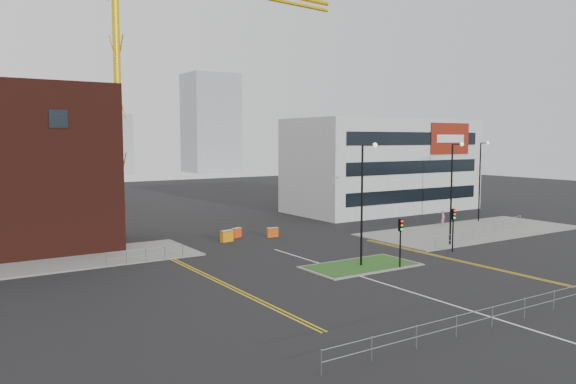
# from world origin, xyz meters

# --- Properties ---
(ground) EXTENTS (200.00, 200.00, 0.00)m
(ground) POSITION_xyz_m (0.00, 0.00, 0.00)
(ground) COLOR black
(ground) RESTS_ON ground
(pavement_left) EXTENTS (28.00, 8.00, 0.12)m
(pavement_left) POSITION_xyz_m (-20.00, 22.00, 0.06)
(pavement_left) COLOR slate
(pavement_left) RESTS_ON ground
(pavement_right) EXTENTS (24.00, 10.00, 0.12)m
(pavement_right) POSITION_xyz_m (22.00, 14.00, 0.06)
(pavement_right) COLOR slate
(pavement_right) RESTS_ON ground
(island_kerb) EXTENTS (8.60, 4.60, 0.08)m
(island_kerb) POSITION_xyz_m (2.00, 8.00, 0.04)
(island_kerb) COLOR slate
(island_kerb) RESTS_ON ground
(grass_island) EXTENTS (8.00, 4.00, 0.12)m
(grass_island) POSITION_xyz_m (2.00, 8.00, 0.06)
(grass_island) COLOR #244A18
(grass_island) RESTS_ON ground
(office_block) EXTENTS (25.00, 12.20, 12.00)m
(office_block) POSITION_xyz_m (26.01, 31.97, 6.00)
(office_block) COLOR #B5B7BA
(office_block) RESTS_ON ground
(tower_crane) EXTENTS (52.72, 7.55, 37.79)m
(tower_crane) POSITION_xyz_m (3.78, 55.72, 26.10)
(tower_crane) COLOR #E0B10D
(tower_crane) RESTS_ON ground
(streetlamp_island) EXTENTS (1.46, 0.36, 9.18)m
(streetlamp_island) POSITION_xyz_m (2.22, 8.00, 5.41)
(streetlamp_island) COLOR black
(streetlamp_island) RESTS_ON ground
(streetlamp_right_near) EXTENTS (1.46, 0.36, 9.18)m
(streetlamp_right_near) POSITION_xyz_m (14.22, 10.00, 5.41)
(streetlamp_right_near) COLOR black
(streetlamp_right_near) RESTS_ON ground
(streetlamp_right_far) EXTENTS (1.46, 0.36, 9.18)m
(streetlamp_right_far) POSITION_xyz_m (28.22, 18.00, 5.41)
(streetlamp_right_far) COLOR black
(streetlamp_right_far) RESTS_ON ground
(traffic_light_island) EXTENTS (0.28, 0.33, 3.65)m
(traffic_light_island) POSITION_xyz_m (4.00, 5.98, 2.57)
(traffic_light_island) COLOR black
(traffic_light_island) RESTS_ON ground
(traffic_light_right) EXTENTS (0.28, 0.33, 3.65)m
(traffic_light_right) POSITION_xyz_m (12.00, 7.98, 2.57)
(traffic_light_right) COLOR black
(traffic_light_right) RESTS_ON ground
(railing_front) EXTENTS (24.05, 0.05, 1.10)m
(railing_front) POSITION_xyz_m (0.00, -6.00, 0.78)
(railing_front) COLOR gray
(railing_front) RESTS_ON ground
(railing_left) EXTENTS (6.05, 0.05, 1.10)m
(railing_left) POSITION_xyz_m (-11.00, 18.00, 0.74)
(railing_left) COLOR gray
(railing_left) RESTS_ON ground
(railing_right) EXTENTS (19.05, 5.05, 1.10)m
(railing_right) POSITION_xyz_m (20.50, 11.50, 0.78)
(railing_right) COLOR gray
(railing_right) RESTS_ON ground
(centre_line) EXTENTS (0.15, 30.00, 0.01)m
(centre_line) POSITION_xyz_m (0.00, 2.00, 0.01)
(centre_line) COLOR silver
(centre_line) RESTS_ON ground
(yellow_left_a) EXTENTS (0.12, 24.00, 0.01)m
(yellow_left_a) POSITION_xyz_m (-9.00, 10.00, 0.01)
(yellow_left_a) COLOR gold
(yellow_left_a) RESTS_ON ground
(yellow_left_b) EXTENTS (0.12, 24.00, 0.01)m
(yellow_left_b) POSITION_xyz_m (-8.70, 10.00, 0.01)
(yellow_left_b) COLOR gold
(yellow_left_b) RESTS_ON ground
(yellow_right_a) EXTENTS (0.12, 20.00, 0.01)m
(yellow_right_a) POSITION_xyz_m (9.50, 6.00, 0.01)
(yellow_right_a) COLOR gold
(yellow_right_a) RESTS_ON ground
(yellow_right_b) EXTENTS (0.12, 20.00, 0.01)m
(yellow_right_b) POSITION_xyz_m (9.80, 6.00, 0.01)
(yellow_right_b) COLOR gold
(yellow_right_b) RESTS_ON ground
(skyline_b) EXTENTS (24.00, 12.00, 16.00)m
(skyline_b) POSITION_xyz_m (10.00, 130.00, 8.00)
(skyline_b) COLOR gray
(skyline_b) RESTS_ON ground
(skyline_c) EXTENTS (14.00, 12.00, 28.00)m
(skyline_c) POSITION_xyz_m (45.00, 125.00, 14.00)
(skyline_c) COLOR gray
(skyline_c) RESTS_ON ground
(skyline_d) EXTENTS (30.00, 12.00, 12.00)m
(skyline_d) POSITION_xyz_m (-8.00, 140.00, 6.00)
(skyline_d) COLOR gray
(skyline_d) RESTS_ON ground
(pedestrian) EXTENTS (0.77, 0.69, 1.77)m
(pedestrian) POSITION_xyz_m (21.94, 17.86, 0.89)
(pedestrian) COLOR #BF7B92
(pedestrian) RESTS_ON ground
(barrier_left) EXTENTS (1.32, 0.70, 1.06)m
(barrier_left) POSITION_xyz_m (-1.81, 22.49, 0.58)
(barrier_left) COLOR orange
(barrier_left) RESTS_ON ground
(barrier_mid) EXTENTS (1.14, 0.56, 0.92)m
(barrier_mid) POSITION_xyz_m (3.00, 22.29, 0.50)
(barrier_mid) COLOR #D14D0B
(barrier_mid) RESTS_ON ground
(barrier_right) EXTENTS (1.16, 0.75, 0.93)m
(barrier_right) POSITION_xyz_m (0.01, 24.00, 0.50)
(barrier_right) COLOR #FB420D
(barrier_right) RESTS_ON ground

